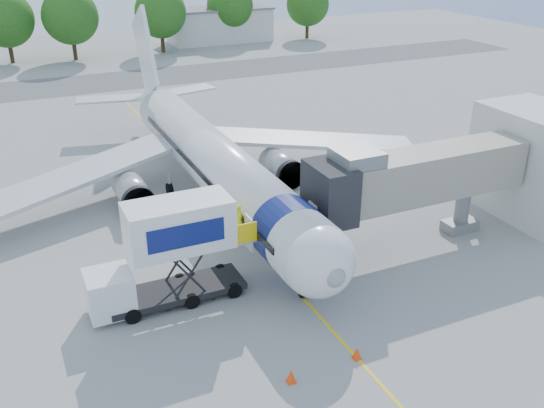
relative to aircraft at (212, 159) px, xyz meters
name	(u,v)px	position (x,y,z in m)	size (l,w,h in m)	color
ground	(235,222)	(0.00, -4.12, -2.95)	(160.00, 160.00, 0.00)	gray
guidance_line	(235,222)	(0.00, -4.12, -2.94)	(0.15, 70.00, 0.01)	yellow
taxiway_strip	(108,82)	(0.00, 37.88, -2.94)	(120.00, 10.00, 0.01)	#59595B
aircraft	(212,159)	(0.00, 0.00, 0.00)	(34.17, 37.73, 11.35)	white
jet_bridge	(407,179)	(7.99, -11.12, 1.39)	(13.90, 3.20, 6.60)	gray
terminal_stub	(539,164)	(18.50, -11.12, 0.55)	(5.00, 8.00, 7.00)	silver
catering_hiloader	(168,254)	(-6.27, -11.12, -0.19)	(8.50, 2.44, 5.50)	black
ground_tug	(403,378)	(0.52, -21.62, -2.22)	(3.86, 2.88, 1.38)	white
safety_cone_a	(357,353)	(-0.03, -19.00, -2.64)	(0.40, 0.40, 0.63)	#FF410D
safety_cone_b	(291,376)	(-3.38, -19.14, -2.63)	(0.42, 0.42, 0.66)	#FF410D
outbuilding_right	(220,25)	(22.00, 57.88, -0.29)	(16.40, 7.40, 5.30)	silver
tree_c	(5,19)	(-9.83, 54.39, 2.91)	(7.57, 7.57, 9.65)	#382314
tree_d	(70,16)	(-1.57, 52.89, 2.98)	(7.66, 7.66, 9.76)	#382314
tree_e	(160,12)	(11.13, 52.94, 2.82)	(7.45, 7.45, 9.50)	#382314
tree_f	(230,6)	(23.35, 56.47, 2.74)	(7.35, 7.35, 9.37)	#382314
tree_g	(308,4)	(36.36, 54.80, 2.44)	(6.97, 6.97, 8.88)	#382314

